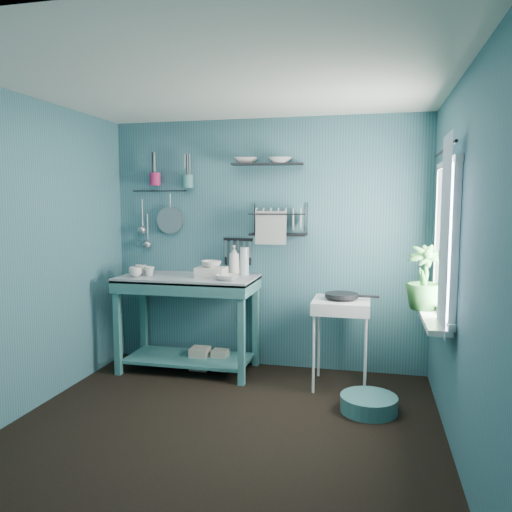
% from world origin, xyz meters
% --- Properties ---
extents(floor, '(3.20, 3.20, 0.00)m').
position_xyz_m(floor, '(0.00, 0.00, 0.00)').
color(floor, black).
rests_on(floor, ground).
extents(ceiling, '(3.20, 3.20, 0.00)m').
position_xyz_m(ceiling, '(0.00, 0.00, 2.50)').
color(ceiling, silver).
rests_on(ceiling, ground).
extents(wall_back, '(3.20, 0.00, 3.20)m').
position_xyz_m(wall_back, '(0.00, 1.50, 1.25)').
color(wall_back, '#34616A').
rests_on(wall_back, ground).
extents(wall_front, '(3.20, 0.00, 3.20)m').
position_xyz_m(wall_front, '(0.00, -1.50, 1.25)').
color(wall_front, '#34616A').
rests_on(wall_front, ground).
extents(wall_left, '(0.00, 3.00, 3.00)m').
position_xyz_m(wall_left, '(-1.60, 0.00, 1.25)').
color(wall_left, '#34616A').
rests_on(wall_left, ground).
extents(wall_right, '(0.00, 3.00, 3.00)m').
position_xyz_m(wall_right, '(1.60, 0.00, 1.25)').
color(wall_right, '#34616A').
rests_on(wall_right, ground).
extents(work_counter, '(1.35, 0.68, 0.95)m').
position_xyz_m(work_counter, '(-0.71, 1.16, 0.47)').
color(work_counter, '#367270').
rests_on(work_counter, floor).
extents(mug_left, '(0.12, 0.12, 0.10)m').
position_xyz_m(mug_left, '(-1.19, 1.00, 1.00)').
color(mug_left, silver).
rests_on(mug_left, work_counter).
extents(mug_mid, '(0.14, 0.14, 0.09)m').
position_xyz_m(mug_mid, '(-1.09, 1.10, 1.00)').
color(mug_mid, silver).
rests_on(mug_mid, work_counter).
extents(mug_right, '(0.17, 0.17, 0.10)m').
position_xyz_m(mug_right, '(-1.21, 1.16, 1.00)').
color(mug_right, silver).
rests_on(mug_right, work_counter).
extents(wash_tub, '(0.28, 0.22, 0.10)m').
position_xyz_m(wash_tub, '(-0.46, 1.14, 1.00)').
color(wash_tub, beige).
rests_on(wash_tub, work_counter).
extents(tub_bowl, '(0.20, 0.19, 0.06)m').
position_xyz_m(tub_bowl, '(-0.46, 1.14, 1.08)').
color(tub_bowl, silver).
rests_on(tub_bowl, wash_tub).
extents(soap_bottle, '(0.11, 0.12, 0.30)m').
position_xyz_m(soap_bottle, '(-0.29, 1.36, 1.10)').
color(soap_bottle, beige).
rests_on(soap_bottle, work_counter).
extents(water_bottle, '(0.09, 0.09, 0.28)m').
position_xyz_m(water_bottle, '(-0.19, 1.38, 1.09)').
color(water_bottle, silver).
rests_on(water_bottle, work_counter).
extents(counter_bowl, '(0.22, 0.22, 0.05)m').
position_xyz_m(counter_bowl, '(-0.26, 1.01, 0.98)').
color(counter_bowl, silver).
rests_on(counter_bowl, work_counter).
extents(hotplate_stand, '(0.51, 0.51, 0.80)m').
position_xyz_m(hotplate_stand, '(0.79, 1.06, 0.40)').
color(hotplate_stand, silver).
rests_on(hotplate_stand, floor).
extents(frying_pan, '(0.30, 0.30, 0.03)m').
position_xyz_m(frying_pan, '(0.79, 1.06, 0.84)').
color(frying_pan, black).
rests_on(frying_pan, hotplate_stand).
extents(knife_strip, '(0.32, 0.07, 0.03)m').
position_xyz_m(knife_strip, '(-0.28, 1.47, 1.30)').
color(knife_strip, black).
rests_on(knife_strip, wall_back).
extents(dish_rack, '(0.57, 0.29, 0.32)m').
position_xyz_m(dish_rack, '(0.15, 1.37, 1.51)').
color(dish_rack, black).
rests_on(dish_rack, wall_back).
extents(upper_shelf, '(0.72, 0.29, 0.01)m').
position_xyz_m(upper_shelf, '(0.04, 1.40, 2.04)').
color(upper_shelf, black).
rests_on(upper_shelf, wall_back).
extents(shelf_bowl_left, '(0.26, 0.26, 0.06)m').
position_xyz_m(shelf_bowl_left, '(-0.18, 1.40, 2.11)').
color(shelf_bowl_left, silver).
rests_on(shelf_bowl_left, upper_shelf).
extents(shelf_bowl_right, '(0.23, 0.23, 0.05)m').
position_xyz_m(shelf_bowl_right, '(0.16, 1.40, 2.06)').
color(shelf_bowl_right, silver).
rests_on(shelf_bowl_right, upper_shelf).
extents(utensil_cup_magenta, '(0.11, 0.11, 0.13)m').
position_xyz_m(utensil_cup_magenta, '(-1.15, 1.42, 1.91)').
color(utensil_cup_magenta, '#AC1F53').
rests_on(utensil_cup_magenta, wall_back).
extents(utensil_cup_teal, '(0.11, 0.11, 0.13)m').
position_xyz_m(utensil_cup_teal, '(-0.80, 1.42, 1.88)').
color(utensil_cup_teal, '#397773').
rests_on(utensil_cup_teal, wall_back).
extents(colander, '(0.28, 0.03, 0.28)m').
position_xyz_m(colander, '(-1.01, 1.45, 1.49)').
color(colander, gray).
rests_on(colander, wall_back).
extents(ladle_outer, '(0.01, 0.01, 0.30)m').
position_xyz_m(ladle_outer, '(-1.33, 1.46, 1.55)').
color(ladle_outer, gray).
rests_on(ladle_outer, wall_back).
extents(ladle_inner, '(0.01, 0.01, 0.30)m').
position_xyz_m(ladle_inner, '(-1.27, 1.46, 1.40)').
color(ladle_inner, gray).
rests_on(ladle_inner, wall_back).
extents(hook_rail, '(0.60, 0.01, 0.01)m').
position_xyz_m(hook_rail, '(-1.13, 1.47, 1.79)').
color(hook_rail, black).
rests_on(hook_rail, wall_back).
extents(window_glass, '(0.00, 1.10, 1.10)m').
position_xyz_m(window_glass, '(1.59, 0.45, 1.40)').
color(window_glass, white).
rests_on(window_glass, wall_right).
extents(windowsill, '(0.16, 0.95, 0.04)m').
position_xyz_m(windowsill, '(1.50, 0.45, 0.81)').
color(windowsill, silver).
rests_on(windowsill, wall_right).
extents(curtain, '(0.00, 1.35, 1.35)m').
position_xyz_m(curtain, '(1.52, 0.15, 1.45)').
color(curtain, silver).
rests_on(curtain, wall_right).
extents(curtain_rod, '(0.02, 1.05, 0.02)m').
position_xyz_m(curtain_rod, '(1.54, 0.45, 2.05)').
color(curtain_rod, black).
rests_on(curtain_rod, wall_right).
extents(potted_plant, '(0.29, 0.29, 0.50)m').
position_xyz_m(potted_plant, '(1.45, 0.66, 1.08)').
color(potted_plant, '#276328').
rests_on(potted_plant, windowsill).
extents(storage_tin_large, '(0.18, 0.18, 0.22)m').
position_xyz_m(storage_tin_large, '(-0.61, 1.21, 0.11)').
color(storage_tin_large, tan).
rests_on(storage_tin_large, floor).
extents(storage_tin_small, '(0.15, 0.15, 0.20)m').
position_xyz_m(storage_tin_small, '(-0.41, 1.24, 0.10)').
color(storage_tin_small, tan).
rests_on(storage_tin_small, floor).
extents(floor_basin, '(0.45, 0.45, 0.13)m').
position_xyz_m(floor_basin, '(1.05, 0.53, 0.07)').
color(floor_basin, teal).
rests_on(floor_basin, floor).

